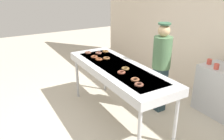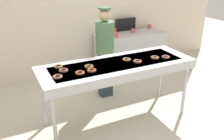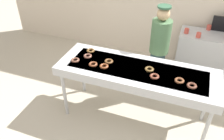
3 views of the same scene
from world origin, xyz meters
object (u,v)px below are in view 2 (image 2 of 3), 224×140
(chocolate_donut_1, at_px, (155,58))
(chocolate_donut_9, at_px, (80,73))
(chocolate_donut_2, at_px, (89,67))
(chocolate_donut_4, at_px, (92,70))
(fryer_conveyor, at_px, (117,68))
(menu_display, at_px, (126,24))
(paper_cup_0, at_px, (115,30))
(chocolate_donut_0, at_px, (138,61))
(chocolate_donut_8, at_px, (58,77))
(worker_baker, at_px, (105,48))
(chocolate_donut_5, at_px, (58,67))
(prep_counter, at_px, (130,52))
(chocolate_donut_3, at_px, (127,60))
(paper_cup_2, at_px, (133,31))
(paper_cup_1, at_px, (105,35))
(chocolate_donut_6, at_px, (63,70))
(paper_cup_3, at_px, (149,26))
(chocolate_donut_7, at_px, (166,57))
(paper_cup_4, at_px, (116,35))

(chocolate_donut_1, distance_m, chocolate_donut_9, 1.28)
(chocolate_donut_2, distance_m, chocolate_donut_4, 0.15)
(fryer_conveyor, distance_m, menu_display, 2.38)
(paper_cup_0, bearing_deg, chocolate_donut_0, -107.82)
(chocolate_donut_8, distance_m, worker_baker, 1.48)
(chocolate_donut_5, xyz_separation_m, prep_counter, (2.12, 1.54, -0.56))
(chocolate_donut_1, bearing_deg, chocolate_donut_9, -177.98)
(chocolate_donut_2, distance_m, worker_baker, 1.02)
(worker_baker, bearing_deg, chocolate_donut_2, 61.70)
(chocolate_donut_5, xyz_separation_m, worker_baker, (1.03, 0.61, -0.05))
(paper_cup_0, bearing_deg, worker_baker, -124.10)
(chocolate_donut_0, distance_m, chocolate_donut_3, 0.18)
(chocolate_donut_1, distance_m, chocolate_donut_2, 1.09)
(fryer_conveyor, xyz_separation_m, paper_cup_2, (1.31, 1.74, 0.04))
(worker_baker, height_order, paper_cup_1, worker_baker)
(chocolate_donut_3, distance_m, paper_cup_0, 2.12)
(chocolate_donut_1, xyz_separation_m, menu_display, (0.64, 2.11, 0.05))
(paper_cup_1, bearing_deg, chocolate_donut_3, -102.95)
(fryer_conveyor, relative_size, chocolate_donut_3, 17.98)
(paper_cup_0, bearing_deg, chocolate_donut_3, -111.82)
(chocolate_donut_1, height_order, paper_cup_1, chocolate_donut_1)
(chocolate_donut_6, xyz_separation_m, paper_cup_3, (2.74, 1.91, -0.05))
(chocolate_donut_9, xyz_separation_m, prep_counter, (1.92, 1.90, -0.56))
(chocolate_donut_2, bearing_deg, chocolate_donut_1, -6.04)
(fryer_conveyor, bearing_deg, paper_cup_0, 64.17)
(chocolate_donut_6, distance_m, paper_cup_3, 3.34)
(chocolate_donut_7, bearing_deg, chocolate_donut_6, 173.12)
(chocolate_donut_3, xyz_separation_m, chocolate_donut_7, (0.62, -0.18, 0.00))
(chocolate_donut_5, bearing_deg, chocolate_donut_4, -42.41)
(chocolate_donut_4, height_order, chocolate_donut_6, same)
(prep_counter, distance_m, paper_cup_3, 0.84)
(chocolate_donut_1, height_order, chocolate_donut_6, same)
(chocolate_donut_2, distance_m, paper_cup_0, 2.43)
(chocolate_donut_3, height_order, chocolate_donut_4, same)
(prep_counter, bearing_deg, paper_cup_2, -27.96)
(paper_cup_4, height_order, menu_display, menu_display)
(paper_cup_2, xyz_separation_m, paper_cup_4, (-0.52, -0.18, 0.00))
(fryer_conveyor, xyz_separation_m, chocolate_donut_2, (-0.45, 0.02, 0.09))
(chocolate_donut_7, bearing_deg, prep_counter, 76.16)
(fryer_conveyor, bearing_deg, chocolate_donut_7, -10.60)
(chocolate_donut_4, relative_size, chocolate_donut_8, 1.00)
(chocolate_donut_7, height_order, prep_counter, chocolate_donut_7)
(chocolate_donut_5, height_order, paper_cup_0, chocolate_donut_5)
(chocolate_donut_3, relative_size, chocolate_donut_9, 1.00)
(chocolate_donut_6, relative_size, paper_cup_4, 1.34)
(menu_display, bearing_deg, paper_cup_0, -176.64)
(chocolate_donut_5, relative_size, paper_cup_3, 1.34)
(chocolate_donut_8, bearing_deg, chocolate_donut_2, 16.70)
(prep_counter, relative_size, paper_cup_1, 16.51)
(paper_cup_3, bearing_deg, chocolate_donut_3, -132.06)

